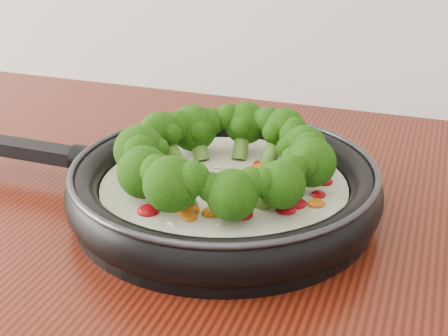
% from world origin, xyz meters
% --- Properties ---
extents(skillet, '(0.50, 0.33, 0.09)m').
position_xyz_m(skillet, '(-0.01, 1.12, 0.94)').
color(skillet, black).
rests_on(skillet, counter).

